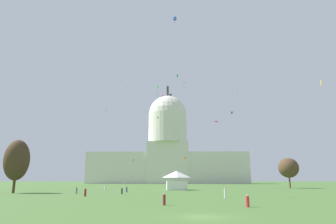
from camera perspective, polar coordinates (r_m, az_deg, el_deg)
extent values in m
plane|color=#42662D|center=(28.46, 6.76, -19.51)|extent=(800.00, 800.00, 0.00)
cube|color=silver|center=(226.01, -7.75, -10.70)|extent=(59.26, 19.76, 22.73)
cube|color=silver|center=(225.19, 7.61, -10.70)|extent=(59.26, 19.76, 22.73)
cube|color=silver|center=(223.81, -0.08, -9.82)|extent=(30.49, 21.74, 30.33)
cylinder|color=silver|center=(226.72, -0.08, -3.19)|extent=(29.38, 29.38, 22.13)
sphere|color=silver|center=(228.84, -0.08, -0.46)|extent=(29.10, 29.10, 29.10)
cylinder|color=#2D3833|center=(233.57, -0.08, 4.03)|extent=(1.80, 1.80, 8.32)
cube|color=white|center=(94.17, 1.66, -14.05)|extent=(6.55, 7.05, 2.74)
pyramid|color=white|center=(94.16, 1.65, -11.96)|extent=(6.88, 7.40, 2.05)
cylinder|color=#4C3823|center=(121.34, 22.52, -12.24)|extent=(0.54, 0.54, 5.25)
ellipsoid|color=#4C3823|center=(121.40, 22.32, -9.97)|extent=(10.72, 10.68, 7.31)
cylinder|color=#42301E|center=(82.28, -27.66, -12.03)|extent=(0.62, 0.62, 4.94)
ellipsoid|color=#42301E|center=(82.41, -27.26, -8.26)|extent=(8.16, 8.24, 9.94)
cylinder|color=silver|center=(55.28, 11.00, -15.31)|extent=(0.40, 0.40, 1.50)
sphere|color=beige|center=(55.24, 10.96, -14.41)|extent=(0.27, 0.27, 0.23)
cylinder|color=black|center=(69.73, -8.92, -14.93)|extent=(0.43, 0.43, 1.25)
sphere|color=beige|center=(69.70, -8.90, -14.33)|extent=(0.27, 0.27, 0.21)
cylinder|color=gray|center=(73.34, -17.33, -14.39)|extent=(0.61, 0.61, 1.32)
sphere|color=brown|center=(73.32, -17.28, -13.79)|extent=(0.29, 0.29, 0.21)
cylinder|color=silver|center=(89.37, -12.09, -14.28)|extent=(0.65, 0.65, 1.36)
sphere|color=beige|center=(89.35, -12.06, -13.79)|extent=(0.28, 0.28, 0.20)
cylinder|color=maroon|center=(62.22, -15.75, -14.83)|extent=(0.57, 0.57, 1.37)
sphere|color=brown|center=(62.19, -15.71, -14.11)|extent=(0.28, 0.28, 0.21)
cylinder|color=maroon|center=(40.01, -0.75, -16.70)|extent=(0.46, 0.46, 1.31)
sphere|color=tan|center=(39.96, -0.75, -15.59)|extent=(0.31, 0.31, 0.26)
cylinder|color=#3D5684|center=(78.65, -8.03, -14.70)|extent=(0.47, 0.47, 1.27)
sphere|color=brown|center=(78.63, -8.01, -14.16)|extent=(0.24, 0.24, 0.21)
cylinder|color=red|center=(38.70, 15.15, -16.43)|extent=(0.63, 0.63, 1.28)
sphere|color=beige|center=(38.65, 15.08, -15.33)|extent=(0.29, 0.29, 0.20)
pyramid|color=yellow|center=(174.13, 13.21, 3.51)|extent=(1.61, 1.67, 0.34)
cylinder|color=yellow|center=(173.42, 13.35, 2.88)|extent=(0.10, 0.16, 2.71)
pyramid|color=green|center=(108.84, -1.96, 4.66)|extent=(1.72, 1.52, 0.32)
cylinder|color=green|center=(107.96, -2.07, 3.67)|extent=(0.22, 0.38, 2.69)
cube|color=gold|center=(79.62, 27.54, 5.04)|extent=(0.39, 0.85, 1.35)
cube|color=#8CD133|center=(163.26, -1.95, -1.10)|extent=(0.89, 0.19, 0.94)
cylinder|color=yellow|center=(162.93, -1.94, -1.66)|extent=(0.27, 0.11, 2.37)
cube|color=blue|center=(90.40, 1.32, 17.53)|extent=(1.06, 1.05, 0.40)
cube|color=blue|center=(90.67, 1.32, 17.82)|extent=(1.06, 1.05, 0.40)
cylinder|color=purple|center=(89.90, 1.25, 16.99)|extent=(0.31, 0.20, 1.63)
cube|color=pink|center=(148.88, -1.17, 3.12)|extent=(1.22, 1.21, 0.52)
cube|color=pink|center=(149.03, -1.17, 3.32)|extent=(1.22, 1.21, 0.52)
cylinder|color=pink|center=(148.40, -1.21, 2.45)|extent=(0.16, 0.14, 3.24)
pyramid|color=teal|center=(116.52, 3.04, 5.49)|extent=(1.52, 1.12, 0.30)
cylinder|color=teal|center=(115.75, 3.14, 4.82)|extent=(0.23, 0.15, 1.52)
cube|color=#D1339E|center=(157.66, -6.72, -9.25)|extent=(0.59, 0.95, 1.44)
cube|color=white|center=(127.55, -11.86, 0.56)|extent=(0.76, 0.32, 0.78)
cylinder|color=#33BCDB|center=(127.18, -11.92, -0.20)|extent=(0.34, 0.16, 2.76)
cube|color=purple|center=(150.67, 12.27, -0.12)|extent=(1.03, 0.70, 1.09)
pyramid|color=red|center=(60.72, 8.81, -2.28)|extent=(1.31, 1.36, 0.21)
pyramid|color=#33BCDB|center=(116.29, -16.52, -7.65)|extent=(1.46, 1.39, 0.20)
cube|color=orange|center=(133.91, 3.36, -8.86)|extent=(0.88, 0.71, 1.06)
cylinder|color=orange|center=(133.77, 3.30, -9.77)|extent=(0.50, 0.46, 3.24)
cube|color=black|center=(131.60, 0.49, 3.36)|extent=(1.13, 0.49, 1.01)
cylinder|color=black|center=(131.11, 0.55, 2.61)|extent=(0.30, 0.13, 2.70)
pyramid|color=yellow|center=(145.86, -9.20, 5.85)|extent=(1.18, 1.83, 0.33)
cube|color=green|center=(130.26, 1.83, 7.02)|extent=(0.60, 0.31, 1.25)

